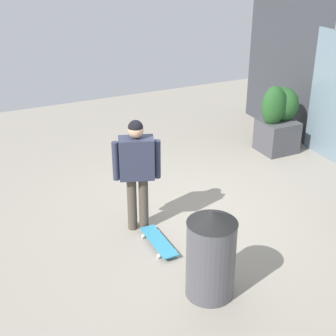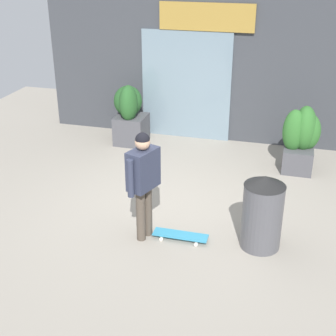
{
  "view_description": "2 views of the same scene",
  "coord_description": "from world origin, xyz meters",
  "px_view_note": "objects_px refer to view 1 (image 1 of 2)",
  "views": [
    {
      "loc": [
        5.42,
        -2.94,
        3.76
      ],
      "look_at": [
        0.2,
        -0.45,
        0.98
      ],
      "focal_mm": 52.4,
      "sensor_mm": 36.0,
      "label": 1
    },
    {
      "loc": [
        1.84,
        -6.39,
        3.86
      ],
      "look_at": [
        0.2,
        -0.45,
        0.98
      ],
      "focal_mm": 51.34,
      "sensor_mm": 36.0,
      "label": 2
    }
  ],
  "objects_px": {
    "skateboarder": "(137,165)",
    "trash_bin": "(211,254)",
    "skateboard": "(159,241)",
    "planter_box_left": "(278,117)"
  },
  "relations": [
    {
      "from": "skateboarder",
      "to": "skateboard",
      "type": "height_order",
      "value": "skateboarder"
    },
    {
      "from": "skateboard",
      "to": "planter_box_left",
      "type": "height_order",
      "value": "planter_box_left"
    },
    {
      "from": "skateboarder",
      "to": "trash_bin",
      "type": "bearing_deg",
      "value": 26.67
    },
    {
      "from": "skateboarder",
      "to": "skateboard",
      "type": "bearing_deg",
      "value": 27.61
    },
    {
      "from": "skateboarder",
      "to": "trash_bin",
      "type": "relative_size",
      "value": 1.48
    },
    {
      "from": "skateboard",
      "to": "skateboarder",
      "type": "bearing_deg",
      "value": -171.98
    },
    {
      "from": "skateboarder",
      "to": "trash_bin",
      "type": "xyz_separation_m",
      "value": [
        1.63,
        0.21,
        -0.44
      ]
    },
    {
      "from": "skateboarder",
      "to": "skateboard",
      "type": "xyz_separation_m",
      "value": [
        0.52,
        0.08,
        -0.92
      ]
    },
    {
      "from": "trash_bin",
      "to": "skateboarder",
      "type": "bearing_deg",
      "value": -172.62
    },
    {
      "from": "skateboard",
      "to": "planter_box_left",
      "type": "bearing_deg",
      "value": 119.88
    }
  ]
}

